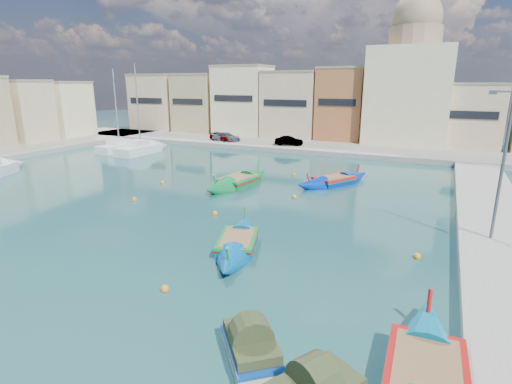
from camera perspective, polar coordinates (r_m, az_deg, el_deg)
The scene contains 15 objects.
ground at distance 23.76m, azimuth -15.14°, elevation -5.65°, with size 160.00×160.00×0.00m, color #163C44.
north_quay at distance 51.51m, azimuth 8.39°, elevation 6.29°, with size 80.00×8.00×0.60m, color gray.
north_townhouses at distance 56.74m, azimuth 17.42°, elevation 11.37°, with size 83.20×7.87×10.19m.
church_block at distance 56.90m, azimuth 21.21°, elevation 14.51°, with size 10.00×10.00×19.10m.
quay_street_lamp at distance 23.21m, azimuth 31.64°, elevation 3.22°, with size 1.18×0.16×8.00m.
parked_cars at distance 53.68m, azimuth -2.21°, elevation 7.76°, with size 13.59×2.29×1.19m.
luzzu_cyan_mid at distance 34.20m, azimuth 11.06°, elevation 1.48°, with size 5.78×7.99×2.41m.
luzzu_green at distance 33.16m, azimuth -2.60°, elevation 1.38°, with size 3.37×8.76×2.69m.
luzzu_blue_south at distance 20.84m, azimuth -2.66°, elevation -7.43°, with size 4.27×8.07×2.28m.
luzzu_cyan_south at distance 13.28m, azimuth 23.01°, elevation -23.31°, with size 2.37×8.39×2.59m.
tender_near at distance 13.21m, azimuth -0.71°, elevation -21.43°, with size 2.80×2.95×1.30m.
yacht_north at distance 51.32m, azimuth -15.10°, elevation 6.06°, with size 2.42×8.43×11.23m.
yacht_midnorth at distance 53.61m, azimuth -17.96°, elevation 6.20°, with size 2.41×7.58×10.69m.
yacht_mid at distance 44.62m, azimuth -32.78°, elevation 2.76°, with size 5.51×8.92×10.98m.
mooring_buoys at distance 27.38m, azimuth -2.70°, elevation -2.12°, with size 21.06×22.56×0.36m.
Camera 1 is at (14.71, -16.70, 8.33)m, focal length 28.00 mm.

